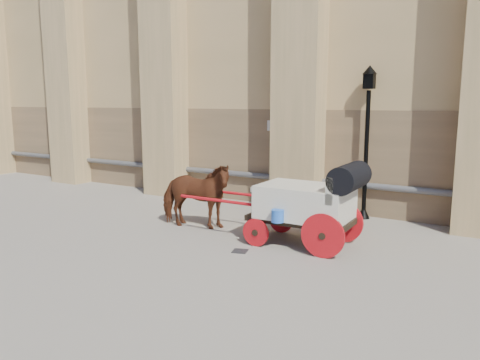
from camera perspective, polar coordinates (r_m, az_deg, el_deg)
The scene contains 5 objects.
ground at distance 10.64m, azimuth 3.88°, elevation -8.20°, with size 90.00×90.00×0.00m, color slate.
horse at distance 12.06m, azimuth -5.50°, elevation -1.87°, with size 0.93×2.04×1.72m, color #5E2F18.
carriage at distance 10.60m, azimuth 8.65°, elevation -2.51°, with size 4.44×1.58×1.94m.
street_lamp at distance 13.29m, azimuth 15.20°, elevation 4.92°, with size 0.39×0.39×4.20m.
drain_grate_near at distance 10.35m, azimuth -0.01°, elevation -8.66°, with size 0.32×0.32×0.01m, color black.
Camera 1 is at (4.59, -9.04, 3.24)m, focal length 35.00 mm.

